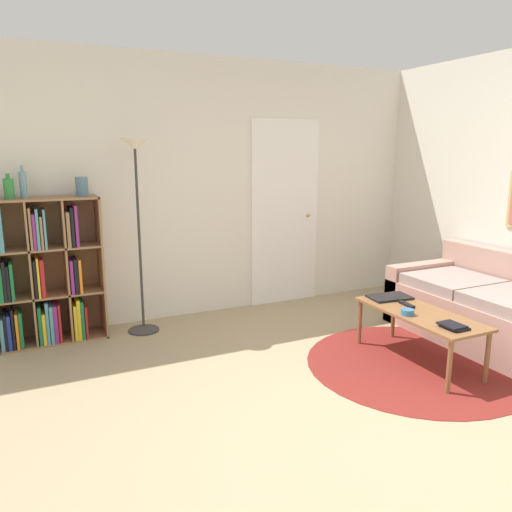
{
  "coord_description": "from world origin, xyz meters",
  "views": [
    {
      "loc": [
        -1.87,
        -2.04,
        1.7
      ],
      "look_at": [
        -0.18,
        1.54,
        0.85
      ],
      "focal_mm": 35.0,
      "sensor_mm": 36.0,
      "label": 1
    }
  ],
  "objects_px": {
    "coffee_table": "(419,317)",
    "bottle_right": "(23,184)",
    "laptop": "(390,297)",
    "floor_lamp": "(137,183)",
    "couch": "(492,310)",
    "vase_on_shelf": "(82,187)",
    "bookshelf": "(43,276)",
    "bottle_middle": "(9,188)",
    "bowl": "(407,312)"
  },
  "relations": [
    {
      "from": "coffee_table",
      "to": "bottle_middle",
      "type": "xyz_separation_m",
      "value": [
        -2.89,
        1.74,
        1.0
      ]
    },
    {
      "from": "laptop",
      "to": "coffee_table",
      "type": "bearing_deg",
      "value": -94.46
    },
    {
      "from": "bottle_middle",
      "to": "floor_lamp",
      "type": "bearing_deg",
      "value": -4.64
    },
    {
      "from": "floor_lamp",
      "to": "bottle_right",
      "type": "relative_size",
      "value": 6.5
    },
    {
      "from": "couch",
      "to": "bottle_right",
      "type": "xyz_separation_m",
      "value": [
        -3.72,
        1.71,
        1.13
      ]
    },
    {
      "from": "floor_lamp",
      "to": "vase_on_shelf",
      "type": "relative_size",
      "value": 10.62
    },
    {
      "from": "laptop",
      "to": "floor_lamp",
      "type": "bearing_deg",
      "value": 146.18
    },
    {
      "from": "bookshelf",
      "to": "floor_lamp",
      "type": "height_order",
      "value": "floor_lamp"
    },
    {
      "from": "bottle_right",
      "to": "vase_on_shelf",
      "type": "height_order",
      "value": "bottle_right"
    },
    {
      "from": "coffee_table",
      "to": "bottle_right",
      "type": "distance_m",
      "value": 3.46
    },
    {
      "from": "couch",
      "to": "coffee_table",
      "type": "bearing_deg",
      "value": -175.0
    },
    {
      "from": "bottle_middle",
      "to": "bottle_right",
      "type": "distance_m",
      "value": 0.12
    },
    {
      "from": "bowl",
      "to": "vase_on_shelf",
      "type": "xyz_separation_m",
      "value": [
        -2.17,
        1.78,
        0.93
      ]
    },
    {
      "from": "floor_lamp",
      "to": "bottle_middle",
      "type": "distance_m",
      "value": 1.04
    },
    {
      "from": "floor_lamp",
      "to": "laptop",
      "type": "bearing_deg",
      "value": -33.82
    },
    {
      "from": "laptop",
      "to": "vase_on_shelf",
      "type": "bearing_deg",
      "value": 149.69
    },
    {
      "from": "coffee_table",
      "to": "bowl",
      "type": "height_order",
      "value": "bowl"
    },
    {
      "from": "bottle_middle",
      "to": "bottle_right",
      "type": "height_order",
      "value": "bottle_right"
    },
    {
      "from": "bowl",
      "to": "vase_on_shelf",
      "type": "bearing_deg",
      "value": 140.57
    },
    {
      "from": "bookshelf",
      "to": "bottle_right",
      "type": "height_order",
      "value": "bottle_right"
    },
    {
      "from": "coffee_table",
      "to": "laptop",
      "type": "bearing_deg",
      "value": 85.54
    },
    {
      "from": "coffee_table",
      "to": "floor_lamp",
      "type": "bearing_deg",
      "value": 138.14
    },
    {
      "from": "floor_lamp",
      "to": "vase_on_shelf",
      "type": "xyz_separation_m",
      "value": [
        -0.46,
        0.11,
        -0.02
      ]
    },
    {
      "from": "bottle_middle",
      "to": "vase_on_shelf",
      "type": "relative_size",
      "value": 1.25
    },
    {
      "from": "bookshelf",
      "to": "bottle_middle",
      "type": "distance_m",
      "value": 0.8
    },
    {
      "from": "bottle_middle",
      "to": "vase_on_shelf",
      "type": "xyz_separation_m",
      "value": [
        0.58,
        0.02,
        -0.0
      ]
    },
    {
      "from": "laptop",
      "to": "couch",
      "type": "bearing_deg",
      "value": -19.06
    },
    {
      "from": "laptop",
      "to": "vase_on_shelf",
      "type": "height_order",
      "value": "vase_on_shelf"
    },
    {
      "from": "bottle_right",
      "to": "laptop",
      "type": "bearing_deg",
      "value": -26.37
    },
    {
      "from": "bookshelf",
      "to": "bottle_middle",
      "type": "relative_size",
      "value": 6.14
    },
    {
      "from": "laptop",
      "to": "bottle_middle",
      "type": "relative_size",
      "value": 1.81
    },
    {
      "from": "laptop",
      "to": "bottle_middle",
      "type": "xyz_separation_m",
      "value": [
        -2.92,
        1.34,
        0.95
      ]
    },
    {
      "from": "bowl",
      "to": "bookshelf",
      "type": "bearing_deg",
      "value": 145.03
    },
    {
      "from": "laptop",
      "to": "vase_on_shelf",
      "type": "xyz_separation_m",
      "value": [
        -2.34,
        1.37,
        0.94
      ]
    },
    {
      "from": "coffee_table",
      "to": "bowl",
      "type": "relative_size",
      "value": 10.97
    },
    {
      "from": "bookshelf",
      "to": "bottle_right",
      "type": "relative_size",
      "value": 4.69
    },
    {
      "from": "floor_lamp",
      "to": "coffee_table",
      "type": "bearing_deg",
      "value": -41.86
    },
    {
      "from": "bookshelf",
      "to": "vase_on_shelf",
      "type": "relative_size",
      "value": 7.66
    },
    {
      "from": "bowl",
      "to": "bottle_right",
      "type": "xyz_separation_m",
      "value": [
        -2.63,
        1.81,
        0.96
      ]
    },
    {
      "from": "vase_on_shelf",
      "to": "bottle_middle",
      "type": "bearing_deg",
      "value": -177.71
    },
    {
      "from": "vase_on_shelf",
      "to": "floor_lamp",
      "type": "bearing_deg",
      "value": -13.16
    },
    {
      "from": "couch",
      "to": "floor_lamp",
      "type": "bearing_deg",
      "value": 150.58
    },
    {
      "from": "couch",
      "to": "bottle_middle",
      "type": "relative_size",
      "value": 8.1
    },
    {
      "from": "bookshelf",
      "to": "vase_on_shelf",
      "type": "height_order",
      "value": "vase_on_shelf"
    },
    {
      "from": "floor_lamp",
      "to": "vase_on_shelf",
      "type": "bearing_deg",
      "value": 166.84
    },
    {
      "from": "bowl",
      "to": "bottle_right",
      "type": "height_order",
      "value": "bottle_right"
    },
    {
      "from": "bookshelf",
      "to": "bottle_right",
      "type": "distance_m",
      "value": 0.81
    },
    {
      "from": "vase_on_shelf",
      "to": "laptop",
      "type": "bearing_deg",
      "value": -30.31
    },
    {
      "from": "bottle_middle",
      "to": "bottle_right",
      "type": "relative_size",
      "value": 0.76
    },
    {
      "from": "floor_lamp",
      "to": "vase_on_shelf",
      "type": "height_order",
      "value": "floor_lamp"
    }
  ]
}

